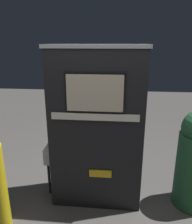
{
  "coord_description": "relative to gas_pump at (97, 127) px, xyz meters",
  "views": [
    {
      "loc": [
        0.23,
        -2.2,
        1.95
      ],
      "look_at": [
        0.0,
        0.13,
        1.21
      ],
      "focal_mm": 35.0,
      "sensor_mm": 36.0,
      "label": 1
    }
  ],
  "objects": [
    {
      "name": "ground_plane",
      "position": [
        0.0,
        -0.25,
        -0.97
      ],
      "size": [
        14.0,
        14.0,
        0.0
      ],
      "primitive_type": "plane",
      "color": "#423F3D"
    },
    {
      "name": "gas_pump",
      "position": [
        0.0,
        0.0,
        0.0
      ],
      "size": [
        1.18,
        0.54,
        1.94
      ],
      "color": "black",
      "rests_on": "ground_plane"
    }
  ]
}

